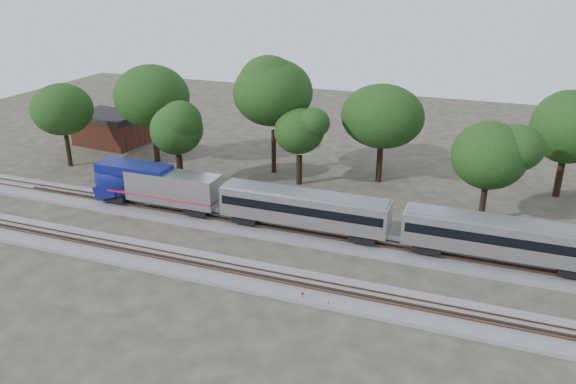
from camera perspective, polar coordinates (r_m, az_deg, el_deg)
name	(u,v)px	position (r m, az deg, el deg)	size (l,w,h in m)	color
ground	(255,256)	(55.96, -3.35, -6.52)	(160.00, 160.00, 0.00)	#383328
track_far	(277,230)	(60.79, -1.08, -3.83)	(160.00, 5.00, 0.73)	slate
track_near	(238,274)	(52.71, -5.12, -8.26)	(160.00, 5.00, 0.73)	slate
train	(503,237)	(55.99, 20.98, -4.26)	(93.77, 3.24, 4.77)	silver
switch_stand_red	(303,295)	(48.64, 1.49, -10.46)	(0.29, 0.05, 0.92)	#512D19
switch_stand_white	(328,302)	(47.85, 4.12, -11.11)	(0.28, 0.13, 0.93)	#512D19
switch_lever	(281,293)	(49.81, -0.75, -10.19)	(0.50, 0.30, 0.30)	#512D19
brick_building	(111,128)	(94.63, -17.58, 6.17)	(11.18, 8.47, 5.01)	brown
tree_0	(62,109)	(84.42, -21.96, 7.78)	(8.38, 8.38, 11.82)	black
tree_1	(152,97)	(82.42, -13.68, 9.40)	(9.74, 9.74, 13.74)	black
tree_2	(177,130)	(72.56, -11.23, 6.24)	(7.64, 7.64, 10.78)	black
tree_3	(273,93)	(75.16, -1.52, 10.07)	(11.35, 11.35, 16.01)	black
tree_4	(299,131)	(71.72, 1.16, 6.21)	(7.32, 7.32, 10.32)	black
tree_5	(382,116)	(73.08, 9.56, 7.58)	(9.02, 9.02, 12.72)	black
tree_6	(489,156)	(64.04, 19.78, 3.50)	(7.92, 7.92, 11.17)	black
tree_7	(569,127)	(75.07, 26.64, 5.94)	(9.05, 9.05, 12.76)	black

